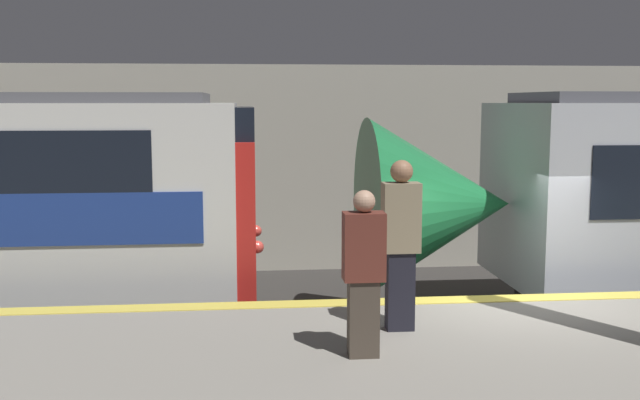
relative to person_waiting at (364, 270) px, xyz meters
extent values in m
plane|color=#33302D|center=(2.26, 1.99, -1.94)|extent=(120.00, 120.00, 0.00)
cube|color=gray|center=(2.26, 0.13, -1.38)|extent=(40.00, 3.71, 1.13)
cube|color=#EAD14C|center=(2.26, 1.84, -0.81)|extent=(40.00, 0.30, 0.01)
cube|color=#B2AD9E|center=(2.26, 8.67, 0.17)|extent=(50.00, 0.15, 4.23)
cone|color=#238447|center=(1.82, 4.31, -0.01)|extent=(2.20, 2.63, 2.63)
sphere|color=#F2EFCC|center=(0.87, 4.31, -0.42)|extent=(0.20, 0.20, 0.20)
cube|color=red|center=(-1.07, 4.31, -0.09)|extent=(0.25, 2.87, 2.22)
cube|color=black|center=(-1.07, 4.31, 1.02)|extent=(0.25, 2.58, 0.89)
sphere|color=#EA4C42|center=(-0.92, 3.65, -0.48)|extent=(0.18, 0.18, 0.18)
sphere|color=#EA4C42|center=(-0.92, 4.97, -0.48)|extent=(0.18, 0.18, 0.18)
cube|color=#473D33|center=(0.00, 0.00, -0.45)|extent=(0.28, 0.20, 0.72)
cube|color=brown|center=(0.00, 0.00, 0.22)|extent=(0.38, 0.24, 0.63)
sphere|color=tan|center=(0.00, 0.00, 0.64)|extent=(0.20, 0.20, 0.20)
cube|color=black|center=(0.51, 0.78, -0.40)|extent=(0.28, 0.20, 0.82)
cube|color=gray|center=(0.51, 0.78, 0.36)|extent=(0.38, 0.24, 0.71)
sphere|color=#9E7051|center=(0.51, 0.78, 0.84)|extent=(0.23, 0.23, 0.23)
camera|label=1|loc=(-1.06, -6.64, 1.54)|focal=42.00mm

